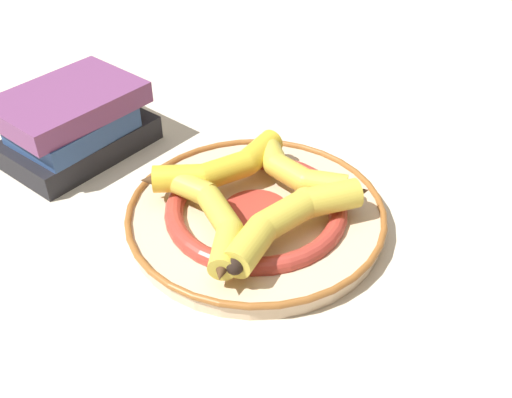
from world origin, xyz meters
The scene contains 7 objects.
ground_plane centered at (0.00, 0.00, 0.00)m, with size 2.80×2.80×0.00m, color beige.
decorative_bowl centered at (-0.02, 0.01, 0.02)m, with size 0.32×0.32×0.04m.
banana_a centered at (-0.08, 0.04, 0.05)m, with size 0.16×0.15×0.03m.
banana_b centered at (0.01, 0.06, 0.05)m, with size 0.14×0.11×0.03m.
banana_c centered at (0.03, -0.03, 0.05)m, with size 0.15×0.18×0.04m.
banana_d centered at (-0.06, -0.05, 0.05)m, with size 0.13×0.17×0.03m.
book_stack centered at (-0.31, 0.11, 0.05)m, with size 0.21×0.24×0.10m.
Camera 1 is at (0.11, -0.55, 0.49)m, focal length 42.00 mm.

